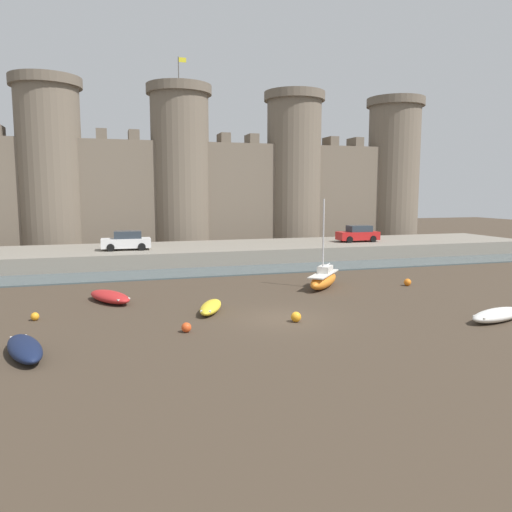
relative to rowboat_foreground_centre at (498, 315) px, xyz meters
name	(u,v)px	position (x,y,z in m)	size (l,w,h in m)	color
ground_plane	(282,319)	(-9.93, 3.47, -0.32)	(160.00, 160.00, 0.00)	#423528
water_channel	(217,271)	(-9.93, 18.57, -0.27)	(80.00, 4.50, 0.10)	#47565B
quay_road	(200,253)	(-9.93, 25.82, 0.33)	(66.17, 10.00, 1.31)	gray
castle	(181,176)	(-9.93, 37.15, 7.69)	(61.31, 7.14, 20.81)	#706354
rowboat_foreground_centre	(498,315)	(0.00, 0.00, 0.00)	(3.86, 2.11, 0.61)	silver
rowboat_foreground_left	(211,307)	(-13.06, 5.77, -0.03)	(2.07, 3.19, 0.56)	yellow
sailboat_foreground_right	(324,279)	(-4.57, 10.28, 0.26)	(3.83, 4.25, 5.81)	orange
rowboat_near_channel_left	(25,348)	(-21.30, 0.90, 0.02)	(2.14, 3.90, 0.65)	#141E3D
rowboat_midflat_centre	(110,296)	(-18.08, 9.81, 0.01)	(2.95, 3.86, 0.64)	red
mooring_buoy_near_shore	(296,317)	(-9.49, 2.67, -0.07)	(0.50, 0.50, 0.50)	orange
mooring_buoy_near_channel	(407,282)	(1.08, 9.24, -0.08)	(0.48, 0.48, 0.48)	orange
mooring_buoy_off_centre	(35,316)	(-21.64, 6.63, -0.12)	(0.40, 0.40, 0.40)	orange
mooring_buoy_mid_mud	(186,327)	(-14.86, 2.42, -0.10)	(0.45, 0.45, 0.45)	#E04C1E
car_quay_west	(358,234)	(5.91, 25.16, 1.77)	(4.15, 1.97, 1.62)	red
car_quay_east	(126,241)	(-16.51, 24.51, 1.77)	(4.15, 1.97, 1.62)	silver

